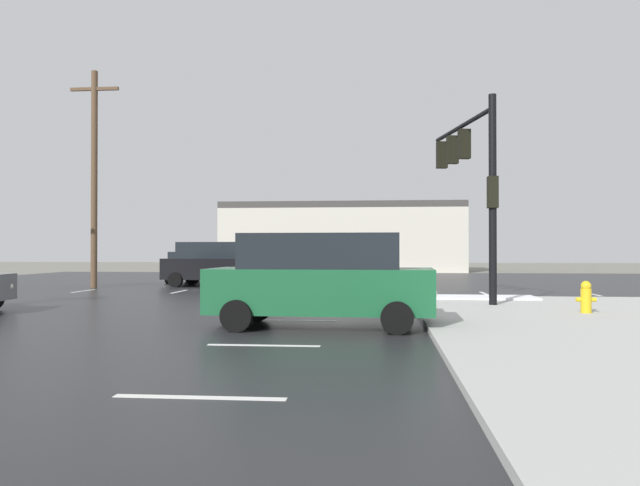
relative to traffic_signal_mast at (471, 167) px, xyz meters
The scene contains 11 objects.
ground_plane 8.04m from the traffic_signal_mast, 135.63° to the left, with size 120.00×120.00×0.00m, color slate.
road_asphalt 8.03m from the traffic_signal_mast, 135.63° to the left, with size 44.00×44.00×0.02m, color #232326.
snow_strip_curbside 4.18m from the traffic_signal_mast, 79.56° to the left, with size 4.00×1.60×0.06m, color white.
lane_markings 6.55m from the traffic_signal_mast, 137.26° to the left, with size 36.15×36.15×0.01m.
traffic_signal_mast is the anchor object (origin of this frame).
fire_hydrant 5.89m from the traffic_signal_mast, 60.42° to the right, with size 0.48×0.26×0.79m.
strip_building_background 31.93m from the traffic_signal_mast, 100.47° to the left, with size 18.72×8.00×5.36m.
suv_green 8.35m from the traffic_signal_mast, 122.03° to the right, with size 4.88×2.28×2.03m.
suv_black 13.72m from the traffic_signal_mast, 140.33° to the left, with size 4.98×2.56×2.03m.
sedan_silver 17.36m from the traffic_signal_mast, 136.22° to the left, with size 2.12×4.58×1.58m.
utility_pole_far 17.00m from the traffic_signal_mast, 155.65° to the left, with size 2.20×0.28×9.64m.
Camera 1 is at (2.06, -25.17, 1.70)m, focal length 36.16 mm.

